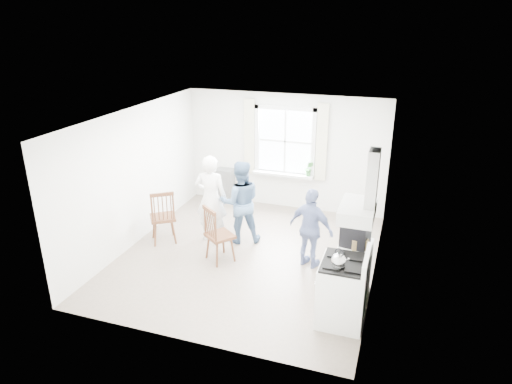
% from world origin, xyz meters
% --- Properties ---
extents(room_shell, '(4.62, 5.12, 2.64)m').
position_xyz_m(room_shell, '(0.00, 0.00, 1.30)').
color(room_shell, gray).
rests_on(room_shell, ground).
extents(window_assembly, '(1.88, 0.24, 1.70)m').
position_xyz_m(window_assembly, '(0.00, 2.45, 1.46)').
color(window_assembly, white).
rests_on(window_assembly, room_shell).
extents(range_hood, '(0.45, 0.76, 0.94)m').
position_xyz_m(range_hood, '(2.07, -1.35, 1.90)').
color(range_hood, silver).
rests_on(range_hood, room_shell).
extents(shelf_unit, '(0.40, 0.30, 0.80)m').
position_xyz_m(shelf_unit, '(-1.40, 2.33, 0.40)').
color(shelf_unit, slate).
rests_on(shelf_unit, ground).
extents(gas_stove, '(0.68, 0.76, 1.12)m').
position_xyz_m(gas_stove, '(1.91, -1.35, 0.48)').
color(gas_stove, white).
rests_on(gas_stove, ground).
extents(kettle, '(0.20, 0.20, 0.29)m').
position_xyz_m(kettle, '(1.84, -1.52, 1.05)').
color(kettle, silver).
rests_on(kettle, gas_stove).
extents(low_cabinet, '(0.50, 0.55, 0.90)m').
position_xyz_m(low_cabinet, '(1.98, -0.65, 0.45)').
color(low_cabinet, silver).
rests_on(low_cabinet, ground).
extents(stereo_stack, '(0.45, 0.42, 0.35)m').
position_xyz_m(stereo_stack, '(1.96, -0.70, 1.08)').
color(stereo_stack, black).
rests_on(stereo_stack, low_cabinet).
extents(cardboard_box, '(0.29, 0.24, 0.16)m').
position_xyz_m(cardboard_box, '(2.04, -0.78, 0.98)').
color(cardboard_box, '#987D49').
rests_on(cardboard_box, low_cabinet).
extents(windsor_chair_a, '(0.63, 0.63, 1.09)m').
position_xyz_m(windsor_chair_a, '(-1.70, -0.06, 0.67)').
color(windsor_chair_a, '#4D2A18').
rests_on(windsor_chair_a, ground).
extents(windsor_chair_b, '(0.62, 0.62, 1.06)m').
position_xyz_m(windsor_chair_b, '(-0.50, -0.39, 0.65)').
color(windsor_chair_b, '#4D2A18').
rests_on(windsor_chair_b, ground).
extents(person_left, '(0.70, 0.70, 1.73)m').
position_xyz_m(person_left, '(-0.89, 0.39, 0.87)').
color(person_left, white).
rests_on(person_left, ground).
extents(person_mid, '(1.05, 1.05, 1.63)m').
position_xyz_m(person_mid, '(-0.34, 0.54, 0.82)').
color(person_mid, slate).
rests_on(person_mid, ground).
extents(person_right, '(1.08, 1.08, 1.44)m').
position_xyz_m(person_right, '(1.15, 0.01, 0.72)').
color(person_right, navy).
rests_on(person_right, ground).
extents(potted_plant, '(0.20, 0.20, 0.33)m').
position_xyz_m(potted_plant, '(0.59, 2.36, 1.02)').
color(potted_plant, '#377C37').
rests_on(potted_plant, window_assembly).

